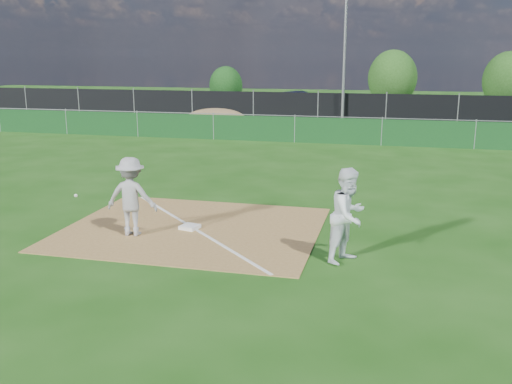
% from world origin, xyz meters
% --- Properties ---
extents(ground, '(90.00, 90.00, 0.00)m').
position_xyz_m(ground, '(0.00, 10.00, 0.00)').
color(ground, '#1A4B10').
rests_on(ground, ground).
extents(infield_dirt, '(6.00, 5.00, 0.02)m').
position_xyz_m(infield_dirt, '(0.00, 1.00, 0.01)').
color(infield_dirt, olive).
rests_on(infield_dirt, ground).
extents(foul_line, '(5.01, 5.01, 0.01)m').
position_xyz_m(foul_line, '(0.00, 1.00, 0.03)').
color(foul_line, white).
rests_on(foul_line, infield_dirt).
extents(green_fence, '(44.00, 0.05, 1.20)m').
position_xyz_m(green_fence, '(0.00, 15.00, 0.60)').
color(green_fence, '#103C17').
rests_on(green_fence, ground).
extents(dirt_mound, '(3.38, 2.60, 1.17)m').
position_xyz_m(dirt_mound, '(-5.00, 18.50, 0.58)').
color(dirt_mound, olive).
rests_on(dirt_mound, ground).
extents(black_fence, '(46.00, 0.04, 1.80)m').
position_xyz_m(black_fence, '(0.00, 23.00, 0.90)').
color(black_fence, black).
rests_on(black_fence, ground).
extents(parking_lot, '(46.00, 9.00, 0.01)m').
position_xyz_m(parking_lot, '(0.00, 28.00, 0.01)').
color(parking_lot, black).
rests_on(parking_lot, ground).
extents(light_pole, '(0.16, 0.16, 8.00)m').
position_xyz_m(light_pole, '(1.50, 22.70, 4.00)').
color(light_pole, slate).
rests_on(light_pole, ground).
extents(first_base, '(0.48, 0.48, 0.08)m').
position_xyz_m(first_base, '(-0.06, 0.93, 0.06)').
color(first_base, white).
rests_on(first_base, infield_dirt).
extents(play_at_first, '(2.10, 0.76, 1.81)m').
position_xyz_m(play_at_first, '(-1.17, 0.19, 0.93)').
color(play_at_first, '#B3B3B5').
rests_on(play_at_first, infield_dirt).
extents(runner, '(1.09, 1.17, 1.93)m').
position_xyz_m(runner, '(3.79, -0.32, 0.96)').
color(runner, white).
rests_on(runner, ground).
extents(car_left, '(4.06, 1.75, 1.36)m').
position_xyz_m(car_left, '(-6.96, 27.93, 0.69)').
color(car_left, '#B1B4B9').
rests_on(car_left, parking_lot).
extents(car_mid, '(4.86, 3.26, 1.51)m').
position_xyz_m(car_mid, '(-1.97, 27.85, 0.77)').
color(car_mid, black).
rests_on(car_mid, parking_lot).
extents(car_right, '(5.27, 3.71, 1.42)m').
position_xyz_m(car_right, '(4.64, 26.80, 0.72)').
color(car_right, black).
rests_on(car_right, parking_lot).
extents(tree_left, '(2.62, 2.62, 3.10)m').
position_xyz_m(tree_left, '(-8.64, 32.58, 1.60)').
color(tree_left, '#382316').
rests_on(tree_left, ground).
extents(tree_mid, '(3.68, 3.68, 4.37)m').
position_xyz_m(tree_mid, '(4.17, 34.06, 2.25)').
color(tree_mid, '#382316').
rests_on(tree_mid, ground).
extents(tree_right, '(3.59, 3.59, 4.25)m').
position_xyz_m(tree_right, '(12.31, 33.52, 2.19)').
color(tree_right, '#382316').
rests_on(tree_right, ground).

